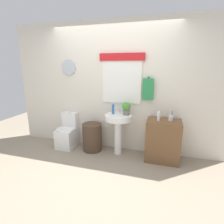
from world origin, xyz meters
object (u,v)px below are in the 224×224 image
Objects in this scene: soap_bottle at (113,109)px; lotion_bottle at (159,116)px; wooden_cabinet at (163,141)px; toothbrush_cup at (171,118)px; potted_plant at (126,108)px; laundry_hamper at (92,137)px; pedestal_sink at (118,125)px; toilet at (68,133)px.

lotion_bottle is (0.88, -0.09, -0.04)m from soap_bottle.
wooden_cabinet is 4.11× the size of soap_bottle.
potted_plant is at bearing 177.24° from toothbrush_cup.
toothbrush_cup is (0.83, -0.04, -0.12)m from potted_plant.
laundry_hamper is 3.03× the size of soap_bottle.
laundry_hamper is 0.65m from pedestal_sink.
pedestal_sink is at bearing -180.00° from wooden_cabinet.
potted_plant is (-0.72, 0.06, 0.56)m from wooden_cabinet.
lotion_bottle is at bearing -5.87° from soap_bottle.
lotion_bottle reaches higher than pedestal_sink.
potted_plant reaches higher than toilet.
toothbrush_cup reaches higher than pedestal_sink.
pedestal_sink reaches higher than toilet.
potted_plant is (1.29, 0.03, 0.66)m from toilet.
wooden_cabinet is (1.42, 0.00, 0.10)m from laundry_hamper.
toilet is 1.45m from potted_plant.
lotion_bottle is 0.22m from toothbrush_cup.
toilet reaches higher than laundry_hamper.
toothbrush_cup reaches higher than lotion_bottle.
laundry_hamper is at bearing -175.10° from potted_plant.
pedestal_sink is (1.15, -0.03, 0.33)m from toilet.
soap_bottle is 0.88m from lotion_bottle.
soap_bottle reaches higher than pedestal_sink.
soap_bottle is at bearing 157.38° from pedestal_sink.
toilet is 4.09× the size of toothbrush_cup.
laundry_hamper is at bearing -173.52° from soap_bottle.
laundry_hamper is at bearing 178.26° from lotion_bottle.
toilet is at bearing 178.36° from pedestal_sink.
lotion_bottle is at bearing -159.49° from wooden_cabinet.
toilet is 3.03× the size of potted_plant.
soap_bottle is at bearing 0.95° from toilet.
wooden_cabinet is at bearing 0.00° from pedestal_sink.
lotion_bottle is at bearing -1.74° from laundry_hamper.
toilet is 3.98× the size of soap_bottle.
laundry_hamper is (0.59, -0.03, -0.00)m from toilet.
potted_plant reaches higher than wooden_cabinet.
soap_bottle is (1.03, 0.02, 0.62)m from toilet.
toothbrush_cup is (1.09, -0.03, -0.08)m from soap_bottle.
toilet is at bearing -178.80° from potted_plant.
potted_plant is 1.35× the size of toothbrush_cup.
potted_plant is at bearing 1.20° from toilet.
toothbrush_cup is (0.21, 0.06, -0.03)m from lotion_bottle.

